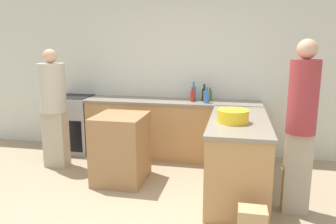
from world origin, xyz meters
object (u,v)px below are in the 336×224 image
at_px(olive_oil_bottle, 210,96).
at_px(water_bottle_blue, 207,96).
at_px(wine_bottle_dark, 204,94).
at_px(mixing_bowl, 233,116).
at_px(person_by_range, 54,105).
at_px(hot_sauce_bottle, 192,96).
at_px(range_oven, 75,123).
at_px(dish_soap_bottle, 194,93).
at_px(island_table, 121,148).
at_px(person_at_peninsula, 301,121).

xyz_separation_m(olive_oil_bottle, water_bottle_blue, (-0.04, -0.20, 0.02)).
bearing_deg(water_bottle_blue, wine_bottle_dark, 106.09).
xyz_separation_m(mixing_bowl, person_by_range, (-2.55, 0.55, -0.07)).
height_order(olive_oil_bottle, hot_sauce_bottle, hot_sauce_bottle).
relative_size(range_oven, water_bottle_blue, 3.83).
bearing_deg(range_oven, olive_oil_bottle, 2.32).
height_order(range_oven, dish_soap_bottle, dish_soap_bottle).
bearing_deg(range_oven, island_table, -41.41).
distance_m(dish_soap_bottle, water_bottle_blue, 0.33).
bearing_deg(dish_soap_bottle, wine_bottle_dark, -16.35).
bearing_deg(hot_sauce_bottle, water_bottle_blue, -19.54).
bearing_deg(dish_soap_bottle, hot_sauce_bottle, -88.55).
height_order(mixing_bowl, person_at_peninsula, person_at_peninsula).
xyz_separation_m(wine_bottle_dark, hot_sauce_bottle, (-0.17, -0.11, -0.01)).
xyz_separation_m(water_bottle_blue, person_at_peninsula, (1.10, -1.36, -0.00)).
bearing_deg(person_by_range, dish_soap_bottle, 24.82).
relative_size(person_by_range, person_at_peninsula, 0.94).
distance_m(mixing_bowl, hot_sauce_bottle, 1.42).
height_order(hot_sauce_bottle, water_bottle_blue, water_bottle_blue).
relative_size(dish_soap_bottle, person_at_peninsula, 0.16).
bearing_deg(dish_soap_bottle, person_at_peninsula, -50.37).
bearing_deg(wine_bottle_dark, island_table, -130.43).
height_order(island_table, olive_oil_bottle, olive_oil_bottle).
bearing_deg(person_by_range, olive_oil_bottle, 21.37).
bearing_deg(person_at_peninsula, mixing_bowl, 166.48).
height_order(hot_sauce_bottle, person_at_peninsula, person_at_peninsula).
bearing_deg(island_table, mixing_bowl, -9.81).
distance_m(island_table, dish_soap_bottle, 1.55).
height_order(island_table, person_by_range, person_by_range).
distance_m(water_bottle_blue, person_at_peninsula, 1.75).
height_order(mixing_bowl, dish_soap_bottle, dish_soap_bottle).
relative_size(water_bottle_blue, person_at_peninsula, 0.13).
bearing_deg(island_table, wine_bottle_dark, 49.57).
bearing_deg(person_by_range, water_bottle_blue, 16.84).
distance_m(hot_sauce_bottle, person_at_peninsula, 1.95).
bearing_deg(wine_bottle_dark, dish_soap_bottle, 163.65).
relative_size(range_oven, olive_oil_bottle, 4.53).
height_order(island_table, wine_bottle_dark, wine_bottle_dark).
xyz_separation_m(olive_oil_bottle, dish_soap_bottle, (-0.26, 0.03, 0.03)).
relative_size(island_table, mixing_bowl, 2.55).
bearing_deg(wine_bottle_dark, mixing_bowl, -71.52).
xyz_separation_m(mixing_bowl, water_bottle_blue, (-0.41, 1.20, 0.02)).
distance_m(island_table, mixing_bowl, 1.55).
bearing_deg(range_oven, mixing_bowl, -26.42).
height_order(olive_oil_bottle, water_bottle_blue, water_bottle_blue).
bearing_deg(mixing_bowl, water_bottle_blue, 108.85).
bearing_deg(mixing_bowl, dish_soap_bottle, 113.88).
height_order(range_oven, hot_sauce_bottle, hot_sauce_bottle).
distance_m(mixing_bowl, wine_bottle_dark, 1.46).
xyz_separation_m(island_table, dish_soap_bottle, (0.79, 1.19, 0.59)).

